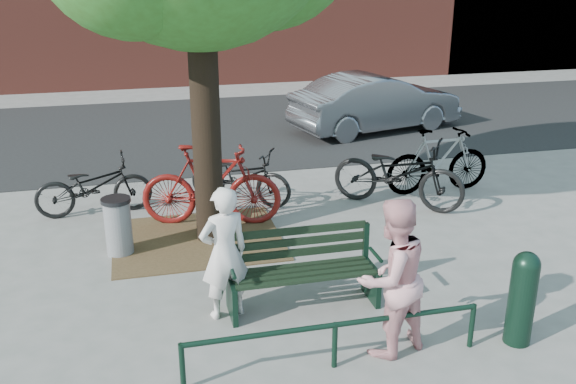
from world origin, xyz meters
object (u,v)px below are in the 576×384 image
object	(u,v)px
person_right	(392,278)
parked_car	(376,103)
litter_bin	(118,226)
bicycle_c	(240,177)
bollard	(522,295)
person_left	(224,253)
park_bench	(302,267)

from	to	relation	value
person_right	parked_car	world-z (taller)	person_right
litter_bin	parked_car	size ratio (longest dim) A/B	0.20
litter_bin	bicycle_c	distance (m)	2.47
person_right	litter_bin	size ratio (longest dim) A/B	2.06
bollard	bicycle_c	bearing A→B (deg)	114.40
person_right	bollard	world-z (taller)	person_right
person_left	litter_bin	world-z (taller)	person_left
bicycle_c	person_right	bearing A→B (deg)	-137.36
person_left	bicycle_c	distance (m)	3.56
person_right	litter_bin	distance (m)	4.10
bicycle_c	bollard	bearing A→B (deg)	-122.40
bicycle_c	parked_car	world-z (taller)	parked_car
litter_bin	bicycle_c	bearing A→B (deg)	37.74
person_left	person_right	world-z (taller)	person_right
person_right	parked_car	size ratio (longest dim) A/B	0.42
person_left	parked_car	size ratio (longest dim) A/B	0.38
parked_car	person_right	bearing A→B (deg)	145.71
park_bench	person_right	size ratio (longest dim) A/B	1.03
bicycle_c	park_bench	bearing A→B (deg)	-144.67
litter_bin	parked_car	world-z (taller)	parked_car
park_bench	person_right	bearing A→B (deg)	-60.79
bollard	litter_bin	xyz separation A→B (m)	(-4.11, 3.24, -0.15)
person_left	person_right	size ratio (longest dim) A/B	0.92
person_left	bollard	bearing A→B (deg)	141.76
park_bench	bollard	bearing A→B (deg)	-33.01
bollard	litter_bin	size ratio (longest dim) A/B	1.29
bollard	bicycle_c	world-z (taller)	bollard
bollard	person_left	bearing A→B (deg)	156.28
parked_car	litter_bin	bearing A→B (deg)	119.02
litter_bin	bicycle_c	xyz separation A→B (m)	(1.95, 1.51, 0.05)
person_right	parked_car	distance (m)	9.09
person_left	litter_bin	xyz separation A→B (m)	(-1.18, 1.95, -0.36)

